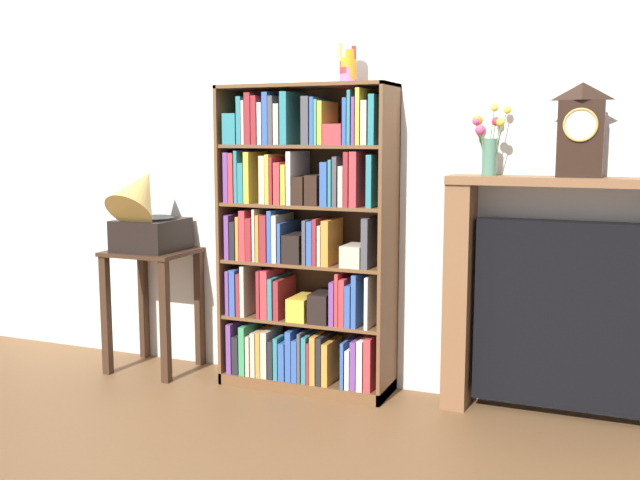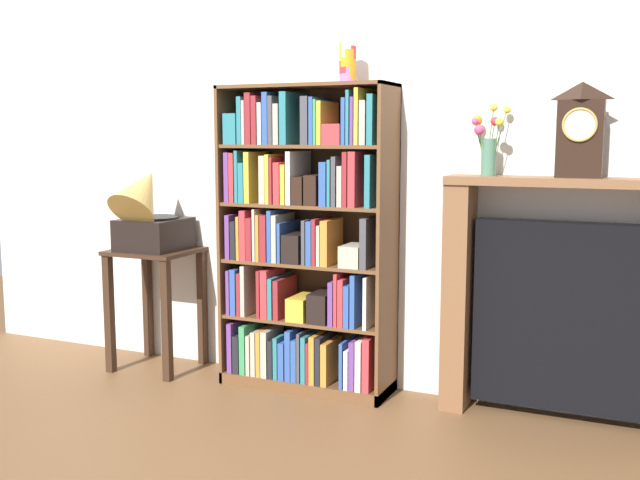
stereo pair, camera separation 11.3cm
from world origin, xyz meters
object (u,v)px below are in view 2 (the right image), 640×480
at_px(bookshelf, 303,247).
at_px(side_table_left, 156,284).
at_px(mantel_clock, 581,130).
at_px(fireplace_mantel, 577,305).
at_px(flower_vase, 488,144).
at_px(cup_stack, 348,62).
at_px(gramophone, 148,213).

relative_size(bookshelf, side_table_left, 2.29).
bearing_deg(mantel_clock, side_table_left, -177.73).
height_order(side_table_left, fireplace_mantel, fireplace_mantel).
bearing_deg(side_table_left, fireplace_mantel, 2.82).
xyz_separation_m(fireplace_mantel, mantel_clock, (-0.02, -0.02, 0.80)).
bearing_deg(side_table_left, bookshelf, 2.78).
xyz_separation_m(side_table_left, flower_vase, (1.85, 0.09, 0.80)).
bearing_deg(bookshelf, cup_stack, 4.17).
distance_m(bookshelf, side_table_left, 0.95).
bearing_deg(flower_vase, cup_stack, -177.57).
relative_size(bookshelf, mantel_clock, 3.76).
bearing_deg(mantel_clock, cup_stack, -178.57).
bearing_deg(side_table_left, flower_vase, 2.83).
height_order(side_table_left, mantel_clock, mantel_clock).
bearing_deg(mantel_clock, fireplace_mantel, 51.96).
distance_m(side_table_left, gramophone, 0.42).
xyz_separation_m(side_table_left, gramophone, (0.00, -0.05, 0.42)).
xyz_separation_m(bookshelf, side_table_left, (-0.91, -0.04, -0.26)).
height_order(bookshelf, flower_vase, bookshelf).
xyz_separation_m(bookshelf, fireplace_mantel, (1.36, 0.07, -0.19)).
bearing_deg(bookshelf, flower_vase, 2.88).
bearing_deg(side_table_left, gramophone, -90.00).
distance_m(bookshelf, mantel_clock, 1.47).
distance_m(bookshelf, gramophone, 0.93).
height_order(side_table_left, flower_vase, flower_vase).
distance_m(gramophone, fireplace_mantel, 2.31).
bearing_deg(flower_vase, side_table_left, -177.17).
xyz_separation_m(cup_stack, side_table_left, (-1.15, -0.06, -1.20)).
bearing_deg(flower_vase, gramophone, -175.63).
relative_size(fireplace_mantel, mantel_clock, 2.88).
bearing_deg(fireplace_mantel, cup_stack, -177.43).
xyz_separation_m(side_table_left, fireplace_mantel, (2.27, 0.11, 0.07)).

